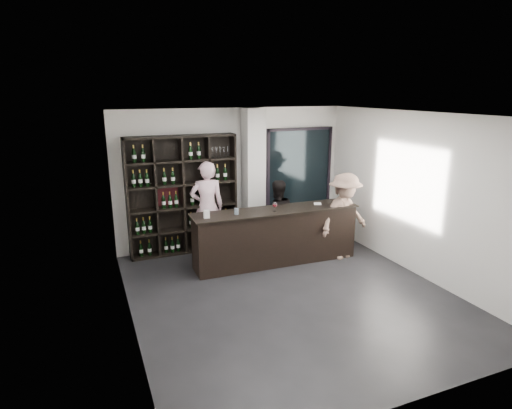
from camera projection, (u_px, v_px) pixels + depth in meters
name	position (u px, v px, depth m)	size (l,w,h in m)	color
floor	(290.00, 294.00, 7.03)	(5.00, 5.50, 0.01)	black
wine_shelf	(183.00, 195.00, 8.59)	(2.20, 0.35, 2.40)	black
structural_column	(253.00, 178.00, 8.99)	(0.40, 0.40, 2.90)	silver
glass_panel	(299.00, 175.00, 9.64)	(1.60, 0.08, 2.10)	black
tasting_counter	(276.00, 236.00, 8.20)	(3.24, 0.67, 1.07)	black
taster_pink	(207.00, 207.00, 8.67)	(0.69, 0.45, 1.89)	#FFCCD9
taster_black	(277.00, 216.00, 8.71)	(0.73, 0.57, 1.51)	black
customer	(344.00, 216.00, 8.37)	(1.11, 0.64, 1.71)	#8D6D5C
wine_glass	(275.00, 206.00, 7.91)	(0.08, 0.08, 0.20)	white
spit_cup	(236.00, 211.00, 7.74)	(0.08, 0.08, 0.11)	#ADC3D8
napkin_stack	(318.00, 204.00, 8.43)	(0.14, 0.14, 0.02)	white
card_stand	(207.00, 214.00, 7.50)	(0.10, 0.05, 0.15)	white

